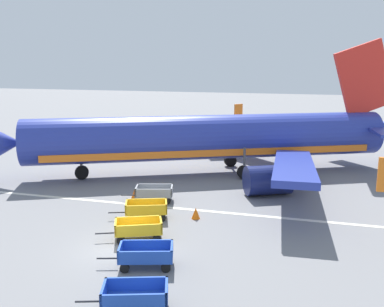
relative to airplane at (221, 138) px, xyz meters
name	(u,v)px	position (x,y,z in m)	size (l,w,h in m)	color
ground_plane	(121,249)	(-1.70, -16.58, -3.05)	(220.00, 220.00, 0.00)	slate
apron_stripe	(164,207)	(-1.70, -9.79, -3.05)	(120.00, 0.36, 0.01)	silver
airplane	(221,138)	(0.00, 0.00, 0.00)	(35.44, 29.14, 11.34)	#28389E
baggage_cart_nearest	(135,297)	(1.21, -21.67, -2.45)	(3.61, 2.10, 1.07)	#234CB2
baggage_cart_second_in_row	(146,255)	(0.26, -18.10, -2.45)	(3.61, 2.06, 1.07)	#234CB2
baggage_cart_third_in_row	(138,229)	(-1.31, -15.17, -2.45)	(3.56, 2.27, 1.07)	gold
baggage_cart_fourth_in_row	(146,209)	(-2.05, -12.10, -2.45)	(3.59, 2.17, 1.07)	gold
baggage_cart_far_end	(154,193)	(-2.75, -8.82, -2.45)	(3.62, 1.99, 1.07)	gray
traffic_cone_near_plane	(135,194)	(-4.26, -8.61, -2.69)	(0.55, 0.55, 0.73)	orange
traffic_cone_mid_apron	(196,213)	(0.85, -11.28, -2.71)	(0.53, 0.53, 0.70)	orange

